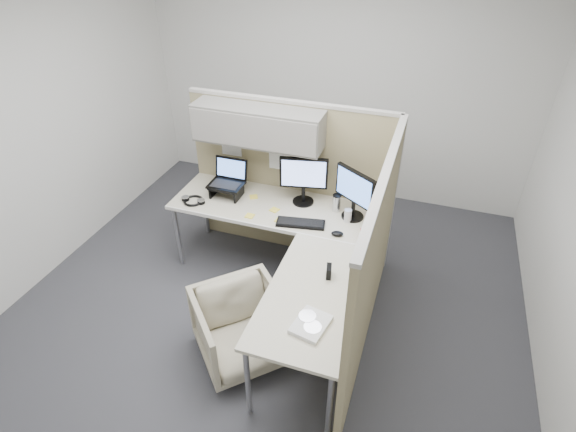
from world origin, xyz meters
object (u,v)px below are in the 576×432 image
(desk, at_px, (286,240))
(monitor_left, at_px, (304,177))
(office_chair, at_px, (241,325))
(keyboard, at_px, (301,223))

(desk, height_order, monitor_left, monitor_left)
(office_chair, height_order, keyboard, keyboard)
(desk, xyz_separation_m, office_chair, (-0.13, -0.71, -0.35))
(desk, bearing_deg, monitor_left, 92.04)
(monitor_left, relative_size, keyboard, 1.09)
(monitor_left, distance_m, keyboard, 0.45)
(desk, height_order, keyboard, keyboard)
(office_chair, bearing_deg, monitor_left, 41.22)
(monitor_left, bearing_deg, desk, -99.80)
(desk, distance_m, monitor_left, 0.64)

